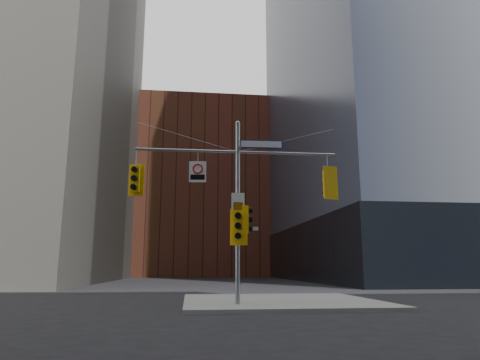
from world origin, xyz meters
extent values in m
plane|color=black|center=(0.00, 0.00, 0.00)|extent=(160.00, 160.00, 0.00)
cube|color=gray|center=(2.00, 4.00, 0.07)|extent=(8.00, 8.00, 0.15)
cube|color=black|center=(28.00, 32.00, 3.00)|extent=(36.40, 36.40, 6.00)
cube|color=brown|center=(0.00, 58.00, 14.00)|extent=(26.00, 20.00, 28.00)
cylinder|color=gray|center=(0.00, 2.00, 3.60)|extent=(0.18, 0.18, 7.20)
sphere|color=gray|center=(0.00, 2.00, 7.20)|extent=(0.20, 0.20, 0.20)
cylinder|color=gray|center=(-2.00, 2.00, 6.00)|extent=(4.00, 0.11, 0.11)
cylinder|color=gray|center=(2.00, 2.00, 6.00)|extent=(4.00, 0.11, 0.11)
cylinder|color=gray|center=(0.00, 1.65, 6.00)|extent=(0.10, 0.70, 0.10)
cylinder|color=gray|center=(-2.00, 2.00, 6.55)|extent=(4.00, 0.02, 1.12)
cylinder|color=gray|center=(2.00, 2.00, 6.55)|extent=(4.00, 0.02, 1.12)
cube|color=yellow|center=(-3.95, 2.00, 4.80)|extent=(0.36, 0.28, 1.02)
cube|color=yellow|center=(-3.92, 2.17, 4.80)|extent=(0.60, 0.12, 1.26)
cylinder|color=black|center=(-3.97, 1.81, 5.14)|extent=(0.23, 0.18, 0.21)
cylinder|color=black|center=(-3.96, 1.89, 5.14)|extent=(0.18, 0.05, 0.18)
cylinder|color=black|center=(-3.97, 1.81, 4.80)|extent=(0.23, 0.18, 0.21)
cylinder|color=black|center=(-3.96, 1.89, 4.80)|extent=(0.18, 0.05, 0.18)
cylinder|color=black|center=(-3.97, 1.81, 4.46)|extent=(0.23, 0.18, 0.21)
cylinder|color=black|center=(-3.96, 1.89, 4.46)|extent=(0.18, 0.05, 0.18)
cube|color=yellow|center=(3.67, 2.00, 4.80)|extent=(0.40, 0.32, 1.08)
cube|color=yellow|center=(3.72, 1.82, 4.80)|extent=(0.62, 0.20, 1.33)
cylinder|color=black|center=(3.62, 2.20, 5.16)|extent=(0.26, 0.21, 0.23)
cylinder|color=black|center=(3.64, 2.12, 5.16)|extent=(0.19, 0.07, 0.19)
cylinder|color=black|center=(3.62, 2.20, 4.80)|extent=(0.26, 0.21, 0.23)
cylinder|color=black|center=(3.64, 2.12, 4.80)|extent=(0.19, 0.07, 0.19)
cylinder|color=black|center=(3.62, 2.20, 4.44)|extent=(0.26, 0.21, 0.23)
cylinder|color=#0CE559|center=(3.64, 2.12, 4.44)|extent=(0.19, 0.07, 0.19)
cube|color=yellow|center=(0.28, 2.00, 3.30)|extent=(0.25, 0.35, 1.07)
cylinder|color=black|center=(0.48, 2.01, 3.66)|extent=(0.17, 0.23, 0.22)
cylinder|color=black|center=(0.40, 2.00, 3.66)|extent=(0.03, 0.19, 0.19)
cylinder|color=black|center=(0.48, 2.01, 3.30)|extent=(0.17, 0.23, 0.22)
cylinder|color=black|center=(0.40, 2.00, 3.30)|extent=(0.03, 0.19, 0.19)
cylinder|color=black|center=(0.48, 2.01, 2.95)|extent=(0.17, 0.23, 0.22)
cylinder|color=black|center=(0.40, 2.00, 2.95)|extent=(0.03, 0.19, 0.19)
cube|color=yellow|center=(0.00, 1.72, 3.01)|extent=(0.41, 0.32, 1.13)
cube|color=yellow|center=(0.03, 1.91, 3.01)|extent=(0.66, 0.16, 1.40)
cylinder|color=black|center=(-0.04, 1.51, 3.39)|extent=(0.26, 0.21, 0.24)
cylinder|color=black|center=(-0.02, 1.59, 3.39)|extent=(0.21, 0.06, 0.20)
cylinder|color=black|center=(-0.04, 1.51, 3.01)|extent=(0.26, 0.21, 0.24)
cylinder|color=black|center=(-0.02, 1.59, 3.01)|extent=(0.21, 0.06, 0.20)
cylinder|color=black|center=(-0.04, 1.51, 2.64)|extent=(0.26, 0.21, 0.24)
cylinder|color=black|center=(-0.02, 1.59, 2.64)|extent=(0.21, 0.06, 0.20)
cube|color=navy|center=(0.95, 2.00, 6.35)|extent=(1.76, 0.10, 0.34)
cube|color=silver|center=(0.95, 1.98, 6.35)|extent=(1.66, 0.07, 0.26)
cube|color=silver|center=(-1.58, 1.98, 5.15)|extent=(0.66, 0.10, 0.83)
torus|color=#B20A0A|center=(-1.58, 1.96, 5.26)|extent=(0.41, 0.10, 0.41)
cube|color=black|center=(-1.58, 1.96, 4.93)|extent=(0.55, 0.07, 0.20)
cube|color=silver|center=(0.00, 1.88, 3.99)|extent=(0.51, 0.03, 0.66)
cube|color=#D88C00|center=(0.00, 1.86, 3.81)|extent=(0.37, 0.01, 0.30)
cube|color=silver|center=(0.45, 2.00, 2.96)|extent=(0.70, 0.09, 0.14)
cube|color=#145926|center=(0.00, 2.45, 2.89)|extent=(0.09, 0.68, 0.14)
camera|label=1|loc=(-1.79, -14.37, 1.52)|focal=32.00mm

